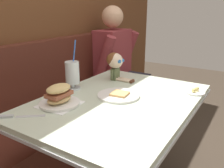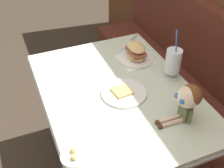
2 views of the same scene
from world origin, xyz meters
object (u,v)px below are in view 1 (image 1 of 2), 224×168
Objects in this scene: butter_saucer at (195,92)px; seated_doll at (115,62)px; butter_knife at (12,116)px; toast_plate at (119,95)px; milkshake_glass at (72,74)px; sandwich_plate at (59,97)px; diner_patron at (116,59)px.

seated_doll is at bearing 91.78° from butter_saucer.
butter_saucer is at bearing -39.14° from butter_knife.
toast_plate is 1.14× the size of seated_doll.
sandwich_plate is at bearing -154.33° from milkshake_glass.
seated_doll is (0.56, -0.01, 0.08)m from sandwich_plate.
sandwich_plate is 1.13× the size of butter_knife.
milkshake_glass is at bearing 159.09° from seated_doll.
seated_doll reaches higher than butter_saucer.
toast_plate is 1.28× the size of butter_knife.
butter_knife is 0.89× the size of seated_doll.
sandwich_plate is at bearing 178.95° from seated_doll.
seated_doll is at bearing -20.91° from milkshake_glass.
diner_patron is (1.17, 0.35, -0.04)m from sandwich_plate.
seated_doll is 0.27× the size of diner_patron.
butter_saucer is at bearing -88.22° from seated_doll.
diner_patron is (1.40, 0.27, -0.00)m from butter_knife.
milkshake_glass is 1.44× the size of seated_doll.
butter_knife is 1.43m from diner_patron.
sandwich_plate is 0.82m from butter_saucer.
toast_plate is 1.05m from diner_patron.
butter_saucer is at bearing -63.64° from milkshake_glass.
butter_knife is (-0.24, 0.09, -0.04)m from sandwich_plate.
seated_doll is (0.80, -0.10, 0.12)m from butter_knife.
milkshake_glass is at bearing 116.36° from butter_saucer.
milkshake_glass is 0.97m from diner_patron.
butter_saucer is at bearing -50.73° from toast_plate.
sandwich_plate reaches higher than butter_knife.
milkshake_glass is at bearing 97.20° from toast_plate.
milkshake_glass is 1.62× the size of butter_knife.
sandwich_plate is at bearing -163.20° from diner_patron.
seated_doll is at bearing -149.08° from diner_patron.
seated_doll is 0.72m from diner_patron.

